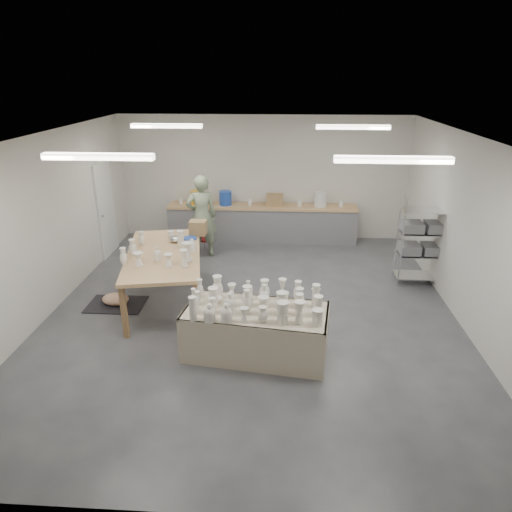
# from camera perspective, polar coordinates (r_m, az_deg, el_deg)

# --- Properties ---
(room) EXTENTS (8.00, 8.02, 3.00)m
(room) POSITION_cam_1_polar(r_m,az_deg,el_deg) (7.41, -1.33, 7.49)
(room) COLOR #424449
(room) RESTS_ON ground
(back_counter) EXTENTS (4.60, 0.60, 1.24)m
(back_counter) POSITION_cam_1_polar(r_m,az_deg,el_deg) (11.29, 0.73, 4.32)
(back_counter) COLOR tan
(back_counter) RESTS_ON ground
(wire_shelf) EXTENTS (0.88, 0.48, 1.80)m
(wire_shelf) POSITION_cam_1_polar(r_m,az_deg,el_deg) (9.37, 20.04, 2.00)
(wire_shelf) COLOR silver
(wire_shelf) RESTS_ON ground
(drying_table) EXTENTS (2.18, 1.25, 1.10)m
(drying_table) POSITION_cam_1_polar(r_m,az_deg,el_deg) (6.77, -0.04, -8.99)
(drying_table) COLOR olive
(drying_table) RESTS_ON ground
(work_table) EXTENTS (1.70, 2.72, 1.28)m
(work_table) POSITION_cam_1_polar(r_m,az_deg,el_deg) (8.26, -11.08, 0.41)
(work_table) COLOR tan
(work_table) RESTS_ON ground
(rug) EXTENTS (1.00, 0.70, 0.02)m
(rug) POSITION_cam_1_polar(r_m,az_deg,el_deg) (8.67, -17.06, -5.81)
(rug) COLOR black
(rug) RESTS_ON ground
(cat) EXTENTS (0.50, 0.37, 0.21)m
(cat) POSITION_cam_1_polar(r_m,az_deg,el_deg) (8.60, -17.04, -5.18)
(cat) COLOR white
(cat) RESTS_ON rug
(potter) EXTENTS (0.78, 0.62, 1.87)m
(potter) POSITION_cam_1_polar(r_m,az_deg,el_deg) (10.24, -6.82, 4.93)
(potter) COLOR gray
(potter) RESTS_ON ground
(red_stool) EXTENTS (0.40, 0.40, 0.31)m
(red_stool) POSITION_cam_1_polar(r_m,az_deg,el_deg) (10.70, -6.42, 2.00)
(red_stool) COLOR #A5171C
(red_stool) RESTS_ON ground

